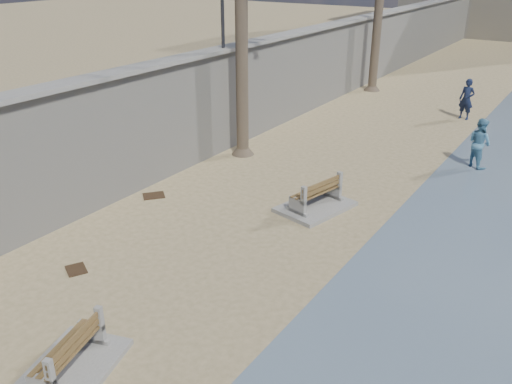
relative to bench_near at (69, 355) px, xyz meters
The scene contains 8 objects.
seawall 19.47m from the bench_near, 104.16° to the left, with size 0.45×70.00×3.50m, color gray.
wall_cap 19.68m from the bench_near, 104.16° to the left, with size 0.80×70.00×0.12m, color gray.
bench_near is the anchor object (origin of this frame).
bench_far 8.07m from the bench_near, 86.60° to the left, with size 1.84×2.34×0.87m.
person_a 19.72m from the bench_near, 85.16° to the left, with size 0.72×0.48×1.98m, color #141C37.
person_b 14.37m from the bench_near, 76.09° to the left, with size 0.89×0.69×1.84m, color teal.
debris_c 7.35m from the bench_near, 122.13° to the left, with size 0.61×0.49×0.03m, color #382616.
debris_d 3.39m from the bench_near, 138.78° to the left, with size 0.52×0.41×0.03m, color #382616.
Camera 1 is at (6.13, -3.13, 6.52)m, focal length 38.00 mm.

